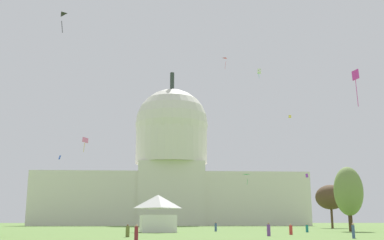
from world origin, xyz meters
name	(u,v)px	position (x,y,z in m)	size (l,w,h in m)	color
capitol_building	(171,171)	(-2.62, 165.83, 22.09)	(110.07, 30.59, 64.68)	silver
event_tent	(158,213)	(-6.69, 54.01, 3.20)	(6.84, 7.97, 6.35)	white
tree_east_far	(331,197)	(38.51, 94.55, 8.03)	(9.85, 10.03, 11.28)	#4C3823
tree_east_mid	(348,191)	(28.58, 57.36, 7.28)	(7.73, 7.98, 11.82)	#42301E
person_teal_near_tree_west	(307,228)	(18.81, 52.17, 0.64)	(0.52, 0.52, 1.44)	#1E757A
person_red_back_center	(291,230)	(12.29, 38.41, 0.68)	(0.65, 0.65, 1.53)	red
person_olive_edge_east	(128,231)	(-10.02, 29.84, 0.67)	(0.50, 0.50, 1.51)	olive
person_denim_mid_left	(353,231)	(15.39, 23.76, 0.79)	(0.46, 0.46, 1.69)	#3D5684
person_purple_front_center	(269,230)	(7.86, 32.75, 0.76)	(0.61, 0.61, 1.68)	#703D93
person_maroon_deep_crowd	(136,234)	(-8.23, 16.29, 0.74)	(0.49, 0.49, 1.61)	maroon
person_denim_front_right	(216,227)	(3.94, 59.51, 0.78)	(0.46, 0.46, 1.72)	#3D5684
kite_red_high	(226,59)	(14.20, 117.57, 54.23)	(1.69, 1.25, 3.55)	red
kite_black_mid	(67,17)	(-18.41, 28.36, 27.59)	(1.27, 1.38, 2.50)	black
kite_white_high	(259,71)	(23.58, 109.46, 47.60)	(1.19, 1.27, 3.14)	white
kite_green_low	(246,176)	(14.23, 84.01, 12.41)	(1.49, 0.80, 2.25)	green
kite_violet_low	(307,176)	(33.38, 97.76, 14.02)	(0.81, 0.12, 1.13)	purple
kite_magenta_mid	(356,78)	(18.04, 26.14, 19.35)	(0.59, 1.07, 4.78)	#D1339E
kite_blue_mid	(60,157)	(-35.67, 107.27, 19.74)	(0.79, 0.71, 1.21)	blue
kite_yellow_mid	(290,117)	(30.43, 101.47, 31.36)	(0.65, 0.66, 0.71)	yellow
kite_pink_low	(85,141)	(-19.26, 51.49, 15.30)	(0.93, 0.88, 2.61)	pink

